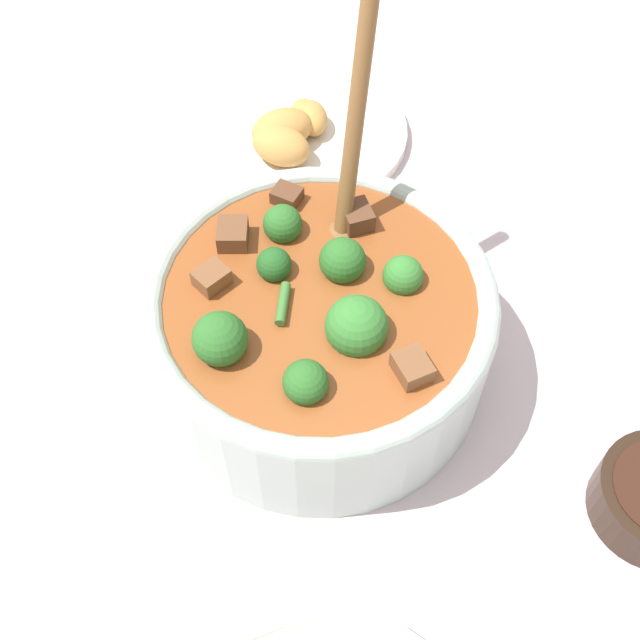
# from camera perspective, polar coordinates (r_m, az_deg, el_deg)

# --- Properties ---
(ground_plane) EXTENTS (4.00, 4.00, 0.00)m
(ground_plane) POSITION_cam_1_polar(r_m,az_deg,el_deg) (0.62, 0.00, -3.34)
(ground_plane) COLOR silver
(stew_bowl) EXTENTS (0.25, 0.25, 0.26)m
(stew_bowl) POSITION_cam_1_polar(r_m,az_deg,el_deg) (0.57, -0.01, -0.36)
(stew_bowl) COLOR #B2C6BC
(stew_bowl) RESTS_ON ground_plane
(food_plate) EXTENTS (0.19, 0.19, 0.05)m
(food_plate) POSITION_cam_1_polar(r_m,az_deg,el_deg) (0.77, -1.37, 13.22)
(food_plate) COLOR silver
(food_plate) RESTS_ON ground_plane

